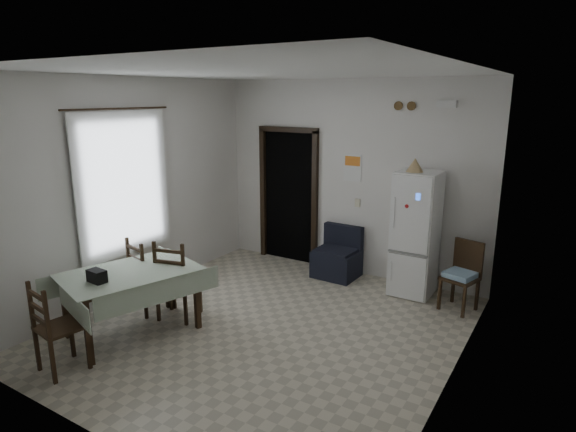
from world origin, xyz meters
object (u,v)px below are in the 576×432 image
at_px(corner_chair, 460,277).
at_px(dining_chair_far_left, 150,274).
at_px(fridge, 415,234).
at_px(navy_seat, 337,253).
at_px(dining_table, 132,302).
at_px(dining_chair_near_head, 60,326).
at_px(dining_chair_far_right, 178,278).

bearing_deg(corner_chair, dining_chair_far_left, -132.12).
bearing_deg(fridge, navy_seat, -179.62).
bearing_deg(corner_chair, dining_table, -123.38).
bearing_deg(dining_chair_near_head, dining_chair_far_right, -86.05).
xyz_separation_m(dining_table, dining_chair_far_left, (-0.29, 0.53, 0.11)).
xyz_separation_m(dining_chair_far_left, dining_chair_near_head, (0.30, -1.43, -0.01)).
relative_size(dining_table, dining_chair_near_head, 1.52).
xyz_separation_m(navy_seat, dining_chair_far_left, (-1.49, -2.29, 0.10)).
relative_size(fridge, dining_chair_far_right, 1.68).
bearing_deg(dining_table, corner_chair, 58.38).
relative_size(dining_chair_far_left, dining_chair_far_right, 0.95).
relative_size(dining_chair_far_left, dining_chair_near_head, 1.02).
bearing_deg(dining_chair_far_right, fridge, -149.02).
bearing_deg(dining_chair_far_left, corner_chair, -135.30).
xyz_separation_m(corner_chair, dining_chair_far_left, (-3.32, -2.05, 0.03)).
height_order(dining_chair_far_left, dining_chair_near_head, dining_chair_far_left).
distance_m(fridge, dining_chair_near_head, 4.41).
relative_size(navy_seat, dining_chair_near_head, 0.80).
xyz_separation_m(fridge, corner_chair, (0.67, -0.24, -0.40)).
height_order(fridge, navy_seat, fridge).
xyz_separation_m(corner_chair, dining_table, (-3.03, -2.58, -0.07)).
distance_m(corner_chair, dining_chair_far_left, 3.90).
bearing_deg(navy_seat, dining_chair_near_head, -106.09).
bearing_deg(fridge, dining_table, -129.51).
distance_m(dining_chair_far_right, dining_chair_near_head, 1.49).
relative_size(dining_table, dining_chair_far_right, 1.42).
bearing_deg(dining_chair_far_right, navy_seat, -129.44).
height_order(fridge, dining_chair_far_right, fridge).
distance_m(navy_seat, dining_chair_far_right, 2.48).
relative_size(navy_seat, dining_table, 0.52).
distance_m(dining_table, dining_chair_far_right, 0.62).
distance_m(fridge, navy_seat, 1.25).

